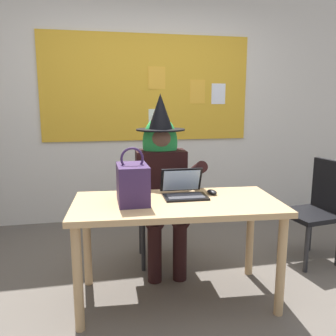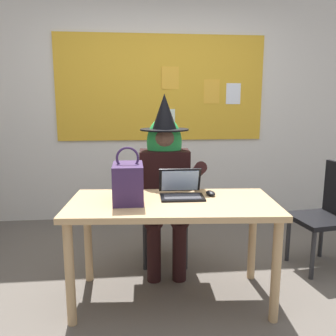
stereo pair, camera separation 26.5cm
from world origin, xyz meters
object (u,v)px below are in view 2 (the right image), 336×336
object	(u,v)px
computer_mouse	(211,193)
person_costumed	(165,173)
desk_main	(172,214)
chair_extra_corner	(328,210)
chair_at_desk	(165,201)
laptop	(181,191)
handbag	(128,182)

from	to	relation	value
computer_mouse	person_costumed	bearing A→B (deg)	113.88
desk_main	chair_extra_corner	size ratio (longest dim) A/B	1.63
chair_at_desk	laptop	bearing A→B (deg)	10.21
person_costumed	laptop	world-z (taller)	person_costumed
person_costumed	handbag	xyz separation A→B (m)	(-0.30, -0.56, 0.05)
computer_mouse	handbag	distance (m)	0.61
chair_at_desk	handbag	world-z (taller)	handbag
chair_extra_corner	laptop	bearing A→B (deg)	2.73
laptop	handbag	world-z (taller)	handbag
laptop	computer_mouse	bearing A→B (deg)	3.63
person_costumed	handbag	size ratio (longest dim) A/B	3.87
chair_at_desk	computer_mouse	bearing A→B (deg)	30.04
laptop	handbag	bearing A→B (deg)	-164.65
person_costumed	chair_at_desk	bearing A→B (deg)	178.85
person_costumed	chair_extra_corner	distance (m)	1.41
handbag	chair_at_desk	bearing A→B (deg)	65.43
laptop	desk_main	bearing A→B (deg)	-121.86
laptop	computer_mouse	world-z (taller)	laptop
laptop	person_costumed	bearing A→B (deg)	100.54
handbag	chair_extra_corner	size ratio (longest dim) A/B	0.42
desk_main	chair_at_desk	bearing A→B (deg)	88.97
desk_main	person_costumed	distance (m)	0.61
desk_main	chair_at_desk	size ratio (longest dim) A/B	1.59
desk_main	person_costumed	world-z (taller)	person_costumed
desk_main	handbag	distance (m)	0.38
laptop	computer_mouse	distance (m)	0.22
computer_mouse	desk_main	bearing A→B (deg)	-165.90
computer_mouse	handbag	bearing A→B (deg)	-179.23
laptop	chair_at_desk	bearing A→B (deg)	97.86
laptop	chair_extra_corner	xyz separation A→B (m)	(1.29, 0.25, -0.27)
chair_at_desk	computer_mouse	distance (m)	0.68
desk_main	handbag	world-z (taller)	handbag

